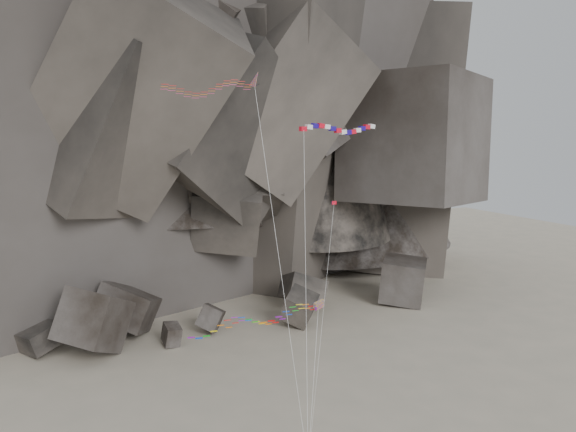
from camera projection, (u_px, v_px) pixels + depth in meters
name	position (u px, v px, depth m)	size (l,w,h in m)	color
headland	(149.00, 61.00, 107.91)	(110.00, 70.00, 84.00)	#504841
boulder_field	(244.00, 308.00, 81.96)	(63.96, 15.74, 9.86)	#47423F
delta_kite	(204.00, 88.00, 46.21)	(9.49, 8.96, 31.57)	red
banner_kite	(339.00, 131.00, 53.17)	(12.35, 11.31, 27.34)	red
parafoil_kite	(251.00, 320.00, 50.14)	(13.11, 8.45, 11.12)	yellow
pennant_kite	(327.00, 271.00, 48.07)	(5.35, 5.80, 20.48)	red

